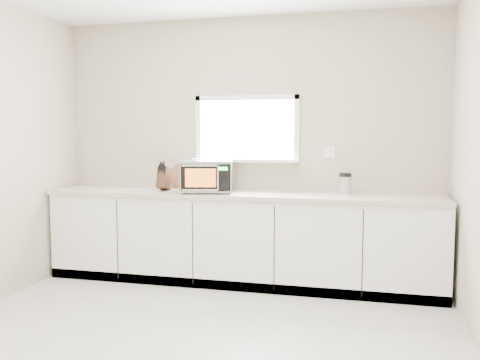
% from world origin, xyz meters
% --- Properties ---
extents(ground, '(4.00, 4.00, 0.00)m').
position_xyz_m(ground, '(0.00, 0.00, 0.00)').
color(ground, beige).
rests_on(ground, ground).
extents(back_wall, '(4.00, 0.17, 2.70)m').
position_xyz_m(back_wall, '(0.00, 2.00, 1.36)').
color(back_wall, '#B7A791').
rests_on(back_wall, ground).
extents(cabinets, '(3.92, 0.60, 0.88)m').
position_xyz_m(cabinets, '(0.00, 1.70, 0.44)').
color(cabinets, white).
rests_on(cabinets, ground).
extents(countertop, '(3.92, 0.64, 0.04)m').
position_xyz_m(countertop, '(0.00, 1.69, 0.90)').
color(countertop, beige).
rests_on(countertop, cabinets).
extents(microwave, '(0.57, 0.49, 0.32)m').
position_xyz_m(microwave, '(-0.32, 1.61, 1.09)').
color(microwave, black).
rests_on(microwave, countertop).
extents(knife_block, '(0.10, 0.21, 0.31)m').
position_xyz_m(knife_block, '(-0.80, 1.67, 1.05)').
color(knife_block, '#432417').
rests_on(knife_block, countertop).
extents(cutting_board, '(0.27, 0.06, 0.27)m').
position_xyz_m(cutting_board, '(-0.71, 1.94, 1.05)').
color(cutting_board, '#A4673F').
rests_on(cutting_board, countertop).
extents(coffee_grinder, '(0.13, 0.13, 0.21)m').
position_xyz_m(coffee_grinder, '(1.02, 1.79, 1.02)').
color(coffee_grinder, '#AAACB1').
rests_on(coffee_grinder, countertop).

